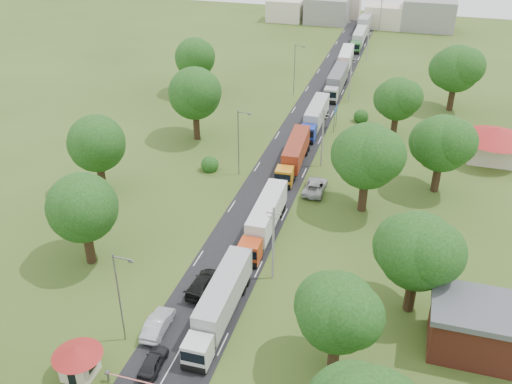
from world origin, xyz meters
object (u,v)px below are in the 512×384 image
at_px(info_sign, 336,113).
at_px(boom_barrier, 140,382).
at_px(car_lane_mid, 158,324).
at_px(guard_booth, 78,357).
at_px(car_lane_front, 153,362).
at_px(truck_0, 221,302).

bearing_deg(info_sign, boom_barrier, -96.24).
bearing_deg(car_lane_mid, guard_booth, 56.60).
distance_m(info_sign, car_lane_front, 57.89).
distance_m(boom_barrier, car_lane_mid, 7.19).
relative_size(boom_barrier, info_sign, 2.25).
xyz_separation_m(car_lane_front, car_lane_mid, (-1.60, 4.46, 0.11)).
bearing_deg(info_sign, guard_booth, -101.68).
bearing_deg(car_lane_front, truck_0, -118.35).
height_order(info_sign, car_lane_front, info_sign).
bearing_deg(guard_booth, info_sign, 78.32).
height_order(boom_barrier, guard_booth, guard_booth).
bearing_deg(info_sign, car_lane_mid, -98.79).
bearing_deg(car_lane_mid, car_lane_front, 107.25).
height_order(guard_booth, car_lane_mid, guard_booth).
relative_size(info_sign, truck_0, 0.28).
bearing_deg(car_lane_front, boom_barrier, 87.96).
bearing_deg(boom_barrier, car_lane_front, 91.03).
xyz_separation_m(boom_barrier, guard_booth, (-5.84, -0.00, 1.27)).
relative_size(guard_booth, car_lane_mid, 0.88).
distance_m(truck_0, car_lane_mid, 6.36).
xyz_separation_m(guard_booth, info_sign, (12.40, 60.00, 0.84)).
distance_m(boom_barrier, info_sign, 60.39).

